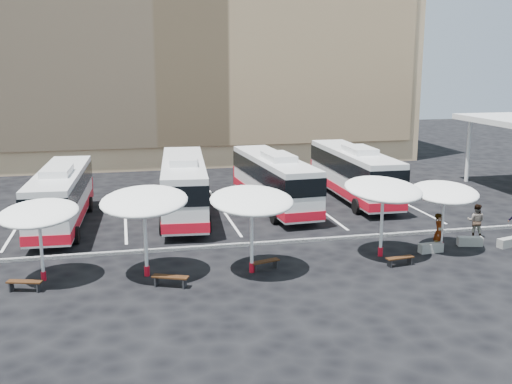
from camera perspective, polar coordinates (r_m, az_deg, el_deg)
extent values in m
plane|color=black|center=(29.99, -0.62, -5.40)|extent=(120.00, 120.00, 0.00)
cube|color=tan|center=(60.33, -7.22, 15.45)|extent=(42.00, 18.00, 25.00)
cube|color=tan|center=(51.26, -6.18, 15.48)|extent=(40.00, 0.30, 20.00)
cylinder|color=white|center=(48.93, 19.57, 3.72)|extent=(0.30, 0.30, 4.80)
cube|color=black|center=(30.44, -0.81, -4.99)|extent=(34.00, 0.25, 0.15)
cube|color=white|center=(37.58, -21.53, -2.60)|extent=(0.15, 12.00, 0.01)
cube|color=white|center=(37.09, -12.35, -2.20)|extent=(0.15, 12.00, 0.01)
cube|color=white|center=(37.56, -3.16, -1.75)|extent=(0.15, 12.00, 0.01)
cube|color=white|center=(38.96, 5.58, -1.27)|extent=(0.15, 12.00, 0.01)
cube|color=white|center=(41.19, 13.54, -0.81)|extent=(0.15, 12.00, 0.01)
cube|color=white|center=(35.32, -18.06, -0.29)|extent=(2.88, 11.10, 2.75)
cube|color=black|center=(35.21, -18.12, 0.58)|extent=(2.94, 11.16, 1.01)
cube|color=red|center=(35.54, -17.95, -1.88)|extent=(2.94, 11.16, 0.50)
cube|color=red|center=(40.78, -16.91, 0.44)|extent=(2.35, 0.31, 1.28)
cube|color=white|center=(34.13, -18.45, 1.93)|extent=(1.61, 2.82, 0.37)
cylinder|color=black|center=(38.87, -18.93, -1.24)|extent=(0.37, 0.93, 0.92)
cylinder|color=black|center=(38.56, -15.58, -1.13)|extent=(0.37, 0.93, 0.92)
cylinder|color=black|center=(32.34, -20.83, -4.06)|extent=(0.37, 0.93, 0.92)
cylinder|color=black|center=(31.95, -16.80, -3.97)|extent=(0.37, 0.93, 0.92)
cube|color=white|center=(36.09, -6.90, 0.69)|extent=(3.49, 11.87, 2.92)
cube|color=black|center=(35.98, -6.92, 1.60)|extent=(3.55, 11.93, 1.07)
cube|color=red|center=(36.32, -6.86, -0.97)|extent=(3.55, 11.93, 0.54)
cube|color=red|center=(41.97, -6.97, 1.31)|extent=(2.50, 0.42, 1.36)
cube|color=white|center=(34.83, -6.95, 3.03)|extent=(1.82, 3.05, 0.39)
cylinder|color=black|center=(39.74, -8.66, -0.37)|extent=(0.43, 1.00, 0.97)
cylinder|color=black|center=(39.75, -5.15, -0.27)|extent=(0.43, 1.00, 0.97)
cylinder|color=black|center=(32.64, -8.90, -3.18)|extent=(0.43, 1.00, 0.97)
cylinder|color=black|center=(32.66, -4.62, -3.06)|extent=(0.43, 1.00, 0.97)
cube|color=white|center=(37.88, 1.71, 1.22)|extent=(3.08, 11.39, 2.82)
cube|color=black|center=(37.77, 1.71, 2.05)|extent=(3.14, 11.45, 1.03)
cube|color=red|center=(38.09, 1.70, -0.31)|extent=(3.14, 11.45, 0.52)
cube|color=red|center=(43.30, -0.61, 1.68)|extent=(2.41, 0.35, 1.31)
cube|color=white|center=(36.72, 2.18, 3.39)|extent=(1.68, 2.91, 0.38)
cylinder|color=black|center=(40.91, -1.29, 0.11)|extent=(0.39, 0.96, 0.94)
cylinder|color=black|center=(41.57, 1.83, 0.30)|extent=(0.39, 0.96, 0.94)
cylinder|color=black|center=(34.35, 1.77, -2.28)|extent=(0.39, 0.96, 0.94)
cylinder|color=black|center=(35.13, 5.42, -2.00)|extent=(0.39, 0.96, 0.94)
cube|color=white|center=(40.70, 9.28, 1.90)|extent=(2.58, 11.57, 2.88)
cube|color=black|center=(40.60, 9.31, 2.70)|extent=(2.64, 11.63, 1.06)
cube|color=red|center=(40.90, 9.23, 0.45)|extent=(2.64, 11.63, 0.53)
cube|color=red|center=(46.17, 6.71, 2.30)|extent=(2.46, 0.23, 1.35)
cube|color=white|center=(39.55, 9.85, 3.98)|extent=(1.58, 2.91, 0.38)
cylinder|color=black|center=(43.68, 6.18, 0.84)|extent=(0.35, 0.97, 0.96)
cylinder|color=black|center=(44.47, 9.12, 0.96)|extent=(0.35, 0.97, 0.96)
cylinder|color=black|center=(37.06, 9.58, -1.34)|extent=(0.35, 0.97, 0.96)
cylinder|color=black|center=(37.98, 12.96, -1.15)|extent=(0.35, 0.97, 0.96)
cylinder|color=white|center=(26.90, -19.77, -5.01)|extent=(0.17, 0.17, 2.91)
cylinder|color=red|center=(27.28, -19.57, -7.55)|extent=(0.27, 0.27, 0.39)
ellipsoid|color=white|center=(26.50, -20.00, -1.91)|extent=(4.19, 4.22, 1.00)
cylinder|color=white|center=(26.24, -10.47, -4.47)|extent=(0.19, 0.19, 3.29)
cylinder|color=red|center=(26.68, -10.35, -7.40)|extent=(0.30, 0.30, 0.44)
ellipsoid|color=white|center=(25.80, -10.61, -0.85)|extent=(4.68, 4.72, 1.13)
cylinder|color=white|center=(26.25, -0.41, -4.33)|extent=(0.16, 0.16, 3.22)
cylinder|color=red|center=(26.68, -0.40, -7.20)|extent=(0.25, 0.25, 0.43)
ellipsoid|color=white|center=(25.82, -0.41, -0.80)|extent=(3.91, 3.95, 1.10)
cylinder|color=white|center=(29.03, 11.88, -2.96)|extent=(0.18, 0.18, 3.22)
cylinder|color=red|center=(29.43, 11.76, -5.58)|extent=(0.28, 0.28, 0.43)
ellipsoid|color=white|center=(28.64, 12.02, 0.26)|extent=(4.40, 4.43, 1.10)
cylinder|color=white|center=(30.77, 17.34, -2.73)|extent=(0.16, 0.16, 2.87)
cylinder|color=red|center=(31.11, 17.19, -4.94)|extent=(0.24, 0.24, 0.38)
ellipsoid|color=white|center=(30.43, 17.51, -0.03)|extent=(3.78, 3.81, 0.98)
cube|color=black|center=(26.25, -21.18, -7.96)|extent=(1.47, 0.75, 0.06)
cube|color=black|center=(26.55, -22.27, -8.32)|extent=(0.15, 0.36, 0.38)
cube|color=black|center=(26.09, -19.99, -8.50)|extent=(0.15, 0.36, 0.38)
cube|color=black|center=(25.20, -8.17, -8.00)|extent=(1.56, 0.98, 0.06)
cube|color=black|center=(25.48, -9.46, -8.37)|extent=(0.21, 0.38, 0.41)
cube|color=black|center=(25.10, -6.82, -8.61)|extent=(0.21, 0.38, 0.41)
cube|color=black|center=(26.92, 0.86, -6.62)|extent=(1.42, 0.75, 0.05)
cube|color=black|center=(26.73, -0.16, -7.24)|extent=(0.15, 0.35, 0.37)
cube|color=black|center=(27.26, 1.87, -6.85)|extent=(0.15, 0.35, 0.37)
cube|color=black|center=(28.20, 13.54, -6.10)|extent=(1.38, 0.54, 0.05)
cube|color=black|center=(27.98, 12.61, -6.65)|extent=(0.10, 0.34, 0.36)
cube|color=black|center=(28.56, 14.42, -6.35)|extent=(0.10, 0.34, 0.36)
cube|color=gray|center=(30.56, 16.30, -5.13)|extent=(1.24, 0.50, 0.45)
cube|color=gray|center=(32.23, 19.69, -4.45)|extent=(1.29, 0.71, 0.46)
cube|color=gray|center=(32.77, 22.87, -4.44)|extent=(1.26, 0.69, 0.45)
imported|color=black|center=(30.87, 17.02, -3.65)|extent=(0.79, 0.78, 1.85)
imported|color=black|center=(33.56, 20.28, -2.62)|extent=(1.13, 1.09, 1.84)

